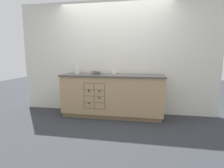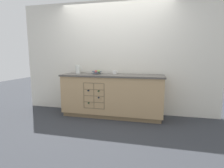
{
  "view_description": "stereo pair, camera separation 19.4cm",
  "coord_description": "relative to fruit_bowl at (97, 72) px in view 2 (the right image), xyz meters",
  "views": [
    {
      "loc": [
        0.67,
        -3.67,
        1.3
      ],
      "look_at": [
        0.0,
        0.0,
        0.72
      ],
      "focal_mm": 28.0,
      "sensor_mm": 36.0,
      "label": 1
    },
    {
      "loc": [
        0.86,
        -3.63,
        1.3
      ],
      "look_at": [
        0.0,
        0.0,
        0.72
      ],
      "focal_mm": 28.0,
      "sensor_mm": 36.0,
      "label": 2
    }
  ],
  "objects": [
    {
      "name": "ceramic_mug",
      "position": [
        0.41,
        0.03,
        -0.0
      ],
      "size": [
        0.11,
        0.08,
        0.08
      ],
      "color": "white",
      "rests_on": "kitchen_island"
    },
    {
      "name": "ground_plane",
      "position": [
        0.38,
        -0.12,
        -0.96
      ],
      "size": [
        14.0,
        14.0,
        0.0
      ],
      "primitive_type": "plane",
      "color": "#2D3035"
    },
    {
      "name": "fruit_bowl",
      "position": [
        0.0,
        0.0,
        0.0
      ],
      "size": [
        0.22,
        0.22,
        0.08
      ],
      "color": "#4C5666",
      "rests_on": "kitchen_island"
    },
    {
      "name": "white_pitcher",
      "position": [
        -0.46,
        0.01,
        0.06
      ],
      "size": [
        0.17,
        0.11,
        0.19
      ],
      "color": "silver",
      "rests_on": "kitchen_island"
    },
    {
      "name": "kitchen_island",
      "position": [
        0.38,
        -0.12,
        -0.49
      ],
      "size": [
        2.2,
        0.62,
        0.92
      ],
      "color": "olive",
      "rests_on": "ground_plane"
    },
    {
      "name": "back_wall",
      "position": [
        0.38,
        0.23,
        0.31
      ],
      "size": [
        4.56,
        0.06,
        2.55
      ],
      "primitive_type": "cube",
      "color": "silver",
      "rests_on": "ground_plane"
    }
  ]
}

